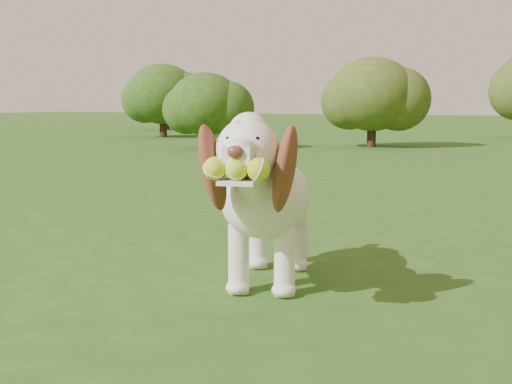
% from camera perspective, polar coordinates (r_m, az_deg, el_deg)
% --- Properties ---
extents(ground, '(80.00, 80.00, 0.00)m').
position_cam_1_polar(ground, '(3.41, -6.27, -5.79)').
color(ground, '#274F16').
rests_on(ground, ground).
extents(dog, '(0.62, 1.17, 0.77)m').
position_cam_1_polar(dog, '(2.79, 0.95, -0.20)').
color(dog, white).
rests_on(dog, ground).
extents(shrub_a, '(1.28, 1.28, 1.33)m').
position_cam_1_polar(shrub_a, '(11.27, -4.52, 7.80)').
color(shrub_a, '#382314').
rests_on(shrub_a, ground).
extents(shrub_g, '(1.79, 1.79, 1.85)m').
position_cam_1_polar(shrub_g, '(19.44, -8.00, 8.71)').
color(shrub_g, '#382314').
rests_on(shrub_g, ground).
extents(shrub_e, '(1.64, 1.64, 1.70)m').
position_cam_1_polar(shrub_e, '(15.26, -8.31, 8.60)').
color(shrub_e, '#382314').
rests_on(shrub_e, ground).
extents(shrub_b, '(1.57, 1.57, 1.63)m').
position_cam_1_polar(shrub_b, '(11.90, 10.31, 8.54)').
color(shrub_b, '#382314').
rests_on(shrub_b, ground).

